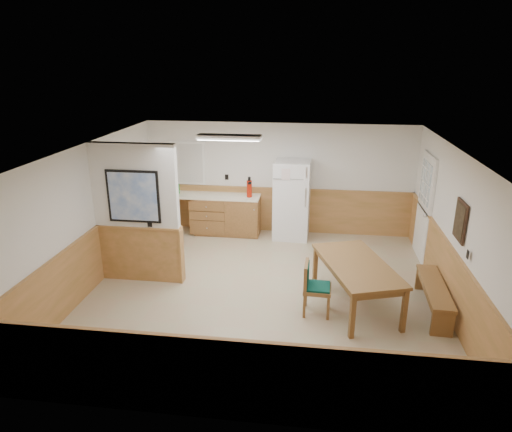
# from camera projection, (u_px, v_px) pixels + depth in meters

# --- Properties ---
(ground) EXTENTS (6.00, 6.00, 0.00)m
(ground) POSITION_uv_depth(u_px,v_px,m) (263.00, 292.00, 7.90)
(ground) COLOR tan
(ground) RESTS_ON ground
(ceiling) EXTENTS (6.00, 6.00, 0.02)m
(ceiling) POSITION_uv_depth(u_px,v_px,m) (264.00, 149.00, 7.08)
(ceiling) COLOR white
(ceiling) RESTS_ON back_wall
(back_wall) EXTENTS (6.00, 0.02, 2.50)m
(back_wall) POSITION_uv_depth(u_px,v_px,m) (279.00, 179.00, 10.30)
(back_wall) COLOR white
(back_wall) RESTS_ON ground
(right_wall) EXTENTS (0.02, 6.00, 2.50)m
(right_wall) POSITION_uv_depth(u_px,v_px,m) (454.00, 233.00, 7.12)
(right_wall) COLOR white
(right_wall) RESTS_ON ground
(left_wall) EXTENTS (0.02, 6.00, 2.50)m
(left_wall) POSITION_uv_depth(u_px,v_px,m) (91.00, 216.00, 7.86)
(left_wall) COLOR white
(left_wall) RESTS_ON ground
(wainscot_back) EXTENTS (6.00, 0.04, 1.00)m
(wainscot_back) POSITION_uv_depth(u_px,v_px,m) (278.00, 210.00, 10.53)
(wainscot_back) COLOR tan
(wainscot_back) RESTS_ON ground
(wainscot_right) EXTENTS (0.04, 6.00, 1.00)m
(wainscot_right) POSITION_uv_depth(u_px,v_px,m) (446.00, 276.00, 7.37)
(wainscot_right) COLOR tan
(wainscot_right) RESTS_ON ground
(wainscot_left) EXTENTS (0.04, 6.00, 1.00)m
(wainscot_left) POSITION_uv_depth(u_px,v_px,m) (97.00, 256.00, 8.11)
(wainscot_left) COLOR tan
(wainscot_left) RESTS_ON ground
(partition_wall) EXTENTS (1.50, 0.20, 2.50)m
(partition_wall) POSITION_uv_depth(u_px,v_px,m) (137.00, 215.00, 7.96)
(partition_wall) COLOR white
(partition_wall) RESTS_ON ground
(kitchen_counter) EXTENTS (2.20, 0.61, 1.00)m
(kitchen_counter) POSITION_uv_depth(u_px,v_px,m) (225.00, 214.00, 10.41)
(kitchen_counter) COLOR #976035
(kitchen_counter) RESTS_ON ground
(exterior_door) EXTENTS (0.07, 1.02, 2.15)m
(exterior_door) POSITION_uv_depth(u_px,v_px,m) (424.00, 207.00, 8.97)
(exterior_door) COLOR white
(exterior_door) RESTS_ON ground
(kitchen_window) EXTENTS (0.80, 0.04, 1.00)m
(kitchen_window) POSITION_uv_depth(u_px,v_px,m) (188.00, 163.00, 10.44)
(kitchen_window) COLOR white
(kitchen_window) RESTS_ON back_wall
(wall_painting) EXTENTS (0.04, 0.50, 0.60)m
(wall_painting) POSITION_uv_depth(u_px,v_px,m) (460.00, 221.00, 6.74)
(wall_painting) COLOR #321F14
(wall_painting) RESTS_ON right_wall
(fluorescent_fixture) EXTENTS (1.20, 0.30, 0.09)m
(fluorescent_fixture) POSITION_uv_depth(u_px,v_px,m) (229.00, 137.00, 8.42)
(fluorescent_fixture) COLOR white
(fluorescent_fixture) RESTS_ON ceiling
(refrigerator) EXTENTS (0.80, 0.73, 1.75)m
(refrigerator) POSITION_uv_depth(u_px,v_px,m) (292.00, 200.00, 10.04)
(refrigerator) COLOR white
(refrigerator) RESTS_ON ground
(dining_table) EXTENTS (1.45, 2.03, 0.75)m
(dining_table) POSITION_uv_depth(u_px,v_px,m) (357.00, 269.00, 7.26)
(dining_table) COLOR olive
(dining_table) RESTS_ON ground
(dining_bench) EXTENTS (0.40, 1.55, 0.45)m
(dining_bench) POSITION_uv_depth(u_px,v_px,m) (434.00, 291.00, 7.20)
(dining_bench) COLOR olive
(dining_bench) RESTS_ON ground
(dining_chair) EXTENTS (0.60, 0.44, 0.85)m
(dining_chair) POSITION_uv_depth(u_px,v_px,m) (312.00, 284.00, 7.11)
(dining_chair) COLOR olive
(dining_chair) RESTS_ON ground
(fire_extinguisher) EXTENTS (0.14, 0.14, 0.46)m
(fire_extinguisher) POSITION_uv_depth(u_px,v_px,m) (249.00, 188.00, 10.09)
(fire_extinguisher) COLOR #B61C09
(fire_extinguisher) RESTS_ON kitchen_counter
(soap_bottle) EXTENTS (0.09, 0.09, 0.22)m
(soap_bottle) POSITION_uv_depth(u_px,v_px,m) (178.00, 189.00, 10.38)
(soap_bottle) COLOR #1A932F
(soap_bottle) RESTS_ON kitchen_counter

